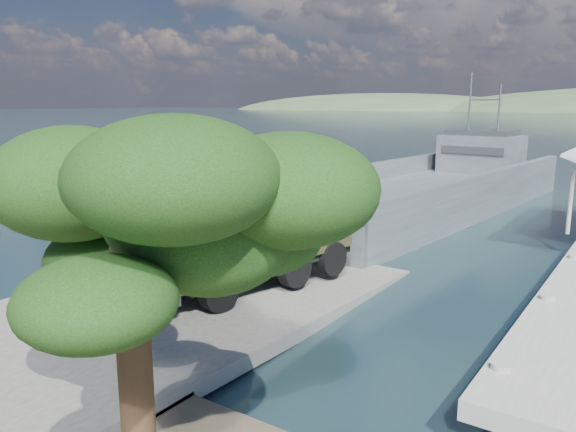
% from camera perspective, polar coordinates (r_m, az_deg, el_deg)
% --- Properties ---
extents(ground, '(1400.00, 1400.00, 0.00)m').
position_cam_1_polar(ground, '(22.28, -8.11, -8.66)').
color(ground, '#173239').
rests_on(ground, ground).
extents(boat_ramp, '(10.00, 18.00, 0.50)m').
position_cam_1_polar(boat_ramp, '(21.51, -9.94, -8.75)').
color(boat_ramp, '#63655C').
rests_on(boat_ramp, ground).
extents(shoreline_rocks, '(3.20, 5.60, 0.90)m').
position_cam_1_polar(shoreline_rocks, '(26.96, -17.23, -5.50)').
color(shoreline_rocks, '#595856').
rests_on(shoreline_rocks, ground).
extents(landing_craft, '(12.24, 37.63, 11.00)m').
position_cam_1_polar(landing_craft, '(41.32, 13.52, 1.76)').
color(landing_craft, '#475054').
rests_on(landing_craft, ground).
extents(military_truck, '(4.41, 9.52, 4.25)m').
position_cam_1_polar(military_truck, '(22.21, -2.57, -1.57)').
color(military_truck, black).
rests_on(military_truck, boat_ramp).
extents(soldier, '(0.71, 0.56, 1.72)m').
position_cam_1_polar(soldier, '(21.51, -10.43, -5.66)').
color(soldier, '#24321B').
rests_on(soldier, boat_ramp).
extents(overhang_tree, '(7.60, 7.00, 6.90)m').
position_cam_1_polar(overhang_tree, '(10.20, -15.92, -0.76)').
color(overhang_tree, '#372516').
rests_on(overhang_tree, ground).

